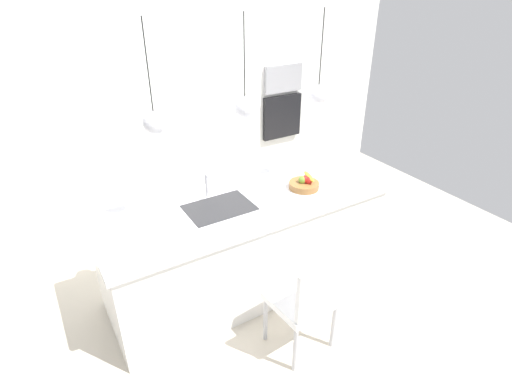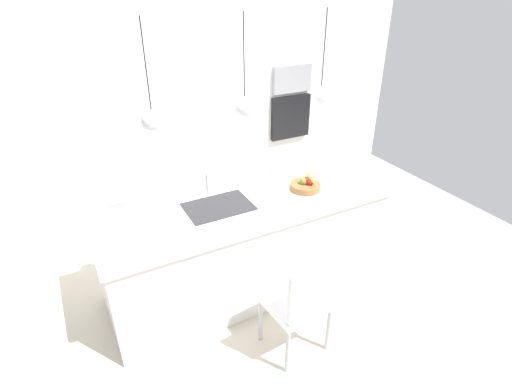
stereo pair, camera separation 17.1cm
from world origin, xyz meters
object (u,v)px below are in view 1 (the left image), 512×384
object	(u,v)px
fruit_bowl	(304,184)
oven	(282,117)
chair_near	(307,298)
microwave	(283,78)

from	to	relation	value
fruit_bowl	oven	xyz separation A→B (m)	(0.88, 1.66, 0.03)
fruit_bowl	chair_near	xyz separation A→B (m)	(-0.56, -0.82, -0.46)
fruit_bowl	chair_near	size ratio (longest dim) A/B	0.30
fruit_bowl	microwave	xyz separation A→B (m)	(0.88, 1.66, 0.53)
fruit_bowl	chair_near	bearing A→B (deg)	-124.46
oven	fruit_bowl	bearing A→B (deg)	-117.83
fruit_bowl	chair_near	distance (m)	1.10
chair_near	oven	bearing A→B (deg)	59.88
oven	chair_near	world-z (taller)	oven
microwave	chair_near	distance (m)	3.04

